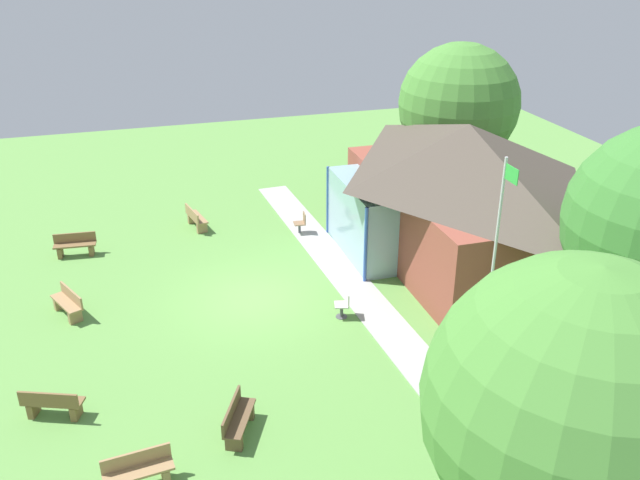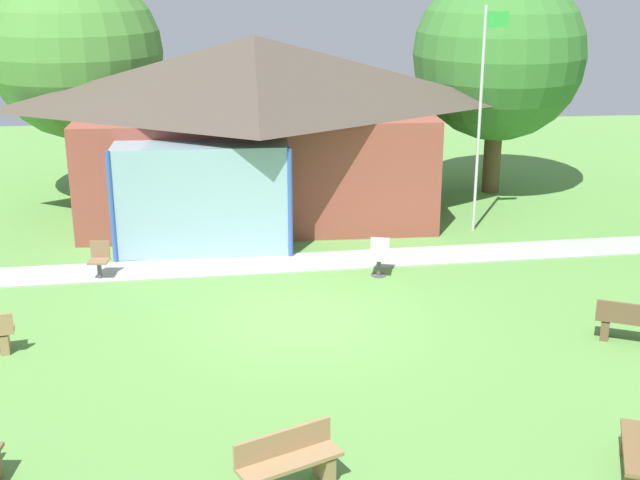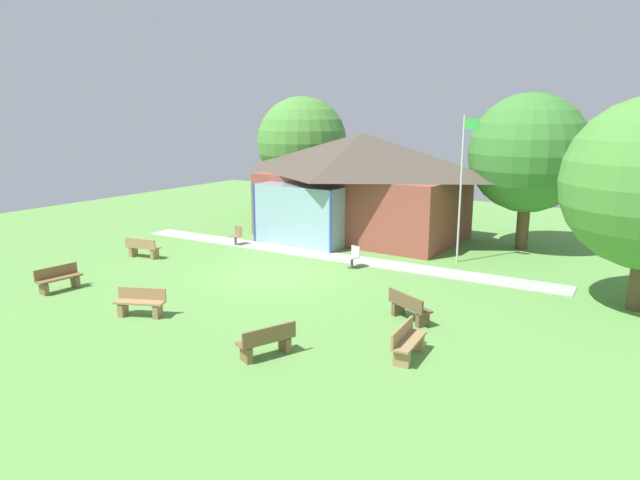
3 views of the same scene
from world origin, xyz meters
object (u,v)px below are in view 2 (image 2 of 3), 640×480
(pavilion, at_px, (254,124))
(flagpole, at_px, (481,111))
(bench_front_center, at_px, (288,463))
(tree_behind_pavilion_right, at_px, (499,55))
(tree_behind_pavilion_left, at_px, (77,54))
(patio_chair_lawn_spare, at_px, (379,258))
(patio_chair_west, at_px, (100,261))
(bench_mid_right, at_px, (636,323))

(pavilion, relative_size, flagpole, 1.77)
(flagpole, distance_m, bench_front_center, 12.99)
(tree_behind_pavilion_right, xyz_separation_m, tree_behind_pavilion_left, (-12.49, 0.64, 0.09))
(flagpole, relative_size, tree_behind_pavilion_left, 0.86)
(pavilion, relative_size, bench_front_center, 6.75)
(patio_chair_lawn_spare, bearing_deg, pavilion, -47.04)
(pavilion, height_order, bench_front_center, pavilion)
(bench_front_center, height_order, patio_chair_lawn_spare, patio_chair_lawn_spare)
(tree_behind_pavilion_right, bearing_deg, patio_chair_west, -149.31)
(bench_mid_right, xyz_separation_m, tree_behind_pavilion_left, (-12.12, 11.71, 3.93))
(patio_chair_lawn_spare, bearing_deg, tree_behind_pavilion_left, -29.33)
(patio_chair_lawn_spare, bearing_deg, tree_behind_pavilion_right, -108.99)
(pavilion, bearing_deg, patio_chair_lawn_spare, -61.88)
(bench_mid_right, distance_m, tree_behind_pavilion_left, 17.30)
(tree_behind_pavilion_right, bearing_deg, tree_behind_pavilion_left, 177.07)
(patio_chair_lawn_spare, height_order, patio_chair_west, same)
(bench_front_center, relative_size, patio_chair_lawn_spare, 1.80)
(pavilion, bearing_deg, patio_chair_west, -127.74)
(flagpole, relative_size, patio_chair_lawn_spare, 6.85)
(flagpole, distance_m, tree_behind_pavilion_left, 11.88)
(pavilion, distance_m, patio_chair_west, 6.40)
(patio_chair_lawn_spare, xyz_separation_m, tree_behind_pavilion_left, (-7.83, 7.60, 3.91))
(bench_front_center, xyz_separation_m, patio_chair_lawn_spare, (2.60, 8.18, 0.01))
(bench_front_center, bearing_deg, tree_behind_pavilion_right, -140.85)
(pavilion, height_order, bench_mid_right, pavilion)
(patio_chair_west, height_order, tree_behind_pavilion_right, tree_behind_pavilion_right)
(pavilion, xyz_separation_m, bench_front_center, (0.14, -13.32, -2.22))
(bench_front_center, height_order, patio_chair_west, patio_chair_west)
(bench_front_center, distance_m, tree_behind_pavilion_left, 17.09)
(bench_front_center, distance_m, bench_mid_right, 8.00)
(bench_mid_right, bearing_deg, patio_chair_west, -177.31)
(pavilion, relative_size, tree_behind_pavilion_right, 1.53)
(flagpole, xyz_separation_m, patio_chair_lawn_spare, (-3.12, -3.13, -2.82))
(bench_front_center, height_order, tree_behind_pavilion_left, tree_behind_pavilion_left)
(flagpole, height_order, patio_chair_lawn_spare, flagpole)
(flagpole, height_order, bench_front_center, flagpole)
(patio_chair_lawn_spare, height_order, tree_behind_pavilion_left, tree_behind_pavilion_left)
(bench_mid_right, bearing_deg, patio_chair_lawn_spare, 161.66)
(tree_behind_pavilion_right, height_order, tree_behind_pavilion_left, tree_behind_pavilion_left)
(bench_front_center, bearing_deg, pavilion, -114.60)
(bench_mid_right, bearing_deg, flagpole, 124.63)
(flagpole, distance_m, tree_behind_pavilion_right, 4.26)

